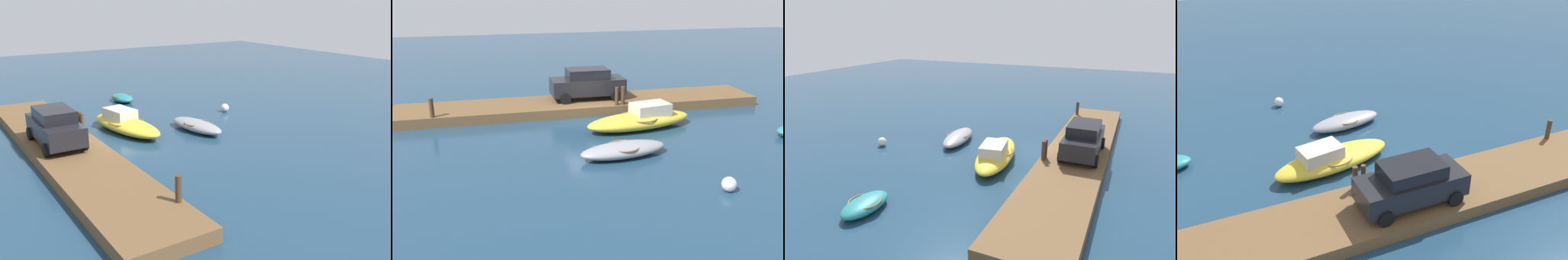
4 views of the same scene
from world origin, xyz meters
TOP-DOWN VIEW (x-y plane):
  - ground_plane at (0.00, 0.00)m, footprint 84.00×84.00m
  - dock_platform at (0.00, -2.36)m, footprint 21.31×3.38m
  - rowboat_grey at (-0.13, 5.35)m, footprint 4.14×1.93m
  - motorboat_yellow at (-2.23, 1.80)m, footprint 6.10×2.89m
  - mooring_post_west at (-2.11, -0.92)m, footprint 0.23×0.23m
  - mooring_post_mid_west at (-1.74, -0.92)m, footprint 0.20×0.20m
  - mooring_post_mid_east at (8.31, -0.92)m, footprint 0.23×0.23m
  - parked_car at (-0.45, -2.70)m, footprint 4.36×2.03m
  - marker_buoy at (-2.85, 9.44)m, footprint 0.56×0.56m

SIDE VIEW (x-z plane):
  - ground_plane at x=0.00m, z-range 0.00..0.00m
  - dock_platform at x=0.00m, z-range 0.00..0.55m
  - marker_buoy at x=-2.85m, z-range 0.00..0.56m
  - rowboat_grey at x=-0.13m, z-range 0.01..0.66m
  - motorboat_yellow at x=-2.23m, z-range -0.15..1.14m
  - mooring_post_mid_east at x=8.31m, z-range 0.55..1.56m
  - mooring_post_mid_west at x=-1.74m, z-range 0.55..1.59m
  - mooring_post_west at x=-2.11m, z-range 0.55..1.61m
  - parked_car at x=-0.45m, z-range 0.58..2.41m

